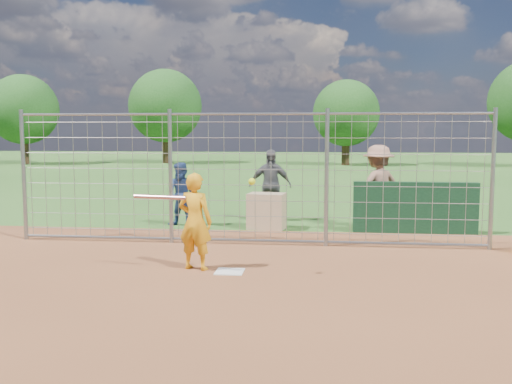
# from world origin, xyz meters

# --- Properties ---
(ground) EXTENTS (100.00, 100.00, 0.00)m
(ground) POSITION_xyz_m (0.00, 0.00, 0.00)
(ground) COLOR #2D591E
(ground) RESTS_ON ground
(infield_dirt) EXTENTS (18.00, 18.00, 0.00)m
(infield_dirt) POSITION_xyz_m (0.00, -3.00, 0.01)
(infield_dirt) COLOR brown
(infield_dirt) RESTS_ON ground
(home_plate) EXTENTS (0.43, 0.43, 0.02)m
(home_plate) POSITION_xyz_m (0.00, -0.20, 0.01)
(home_plate) COLOR silver
(home_plate) RESTS_ON ground
(dugout_wall) EXTENTS (2.60, 0.20, 1.10)m
(dugout_wall) POSITION_xyz_m (3.40, 3.60, 0.55)
(dugout_wall) COLOR #11381E
(dugout_wall) RESTS_ON ground
(batter) EXTENTS (0.63, 0.49, 1.54)m
(batter) POSITION_xyz_m (-0.56, -0.08, 0.77)
(batter) COLOR orange
(batter) RESTS_ON ground
(bystander_a) EXTENTS (0.82, 0.71, 1.47)m
(bystander_a) POSITION_xyz_m (-1.75, 3.90, 0.74)
(bystander_a) COLOR navy
(bystander_a) RESTS_ON ground
(bystander_b) EXTENTS (1.03, 0.44, 1.74)m
(bystander_b) POSITION_xyz_m (0.18, 4.92, 0.87)
(bystander_b) COLOR #515256
(bystander_b) RESTS_ON ground
(bystander_c) EXTENTS (1.39, 1.19, 1.87)m
(bystander_c) POSITION_xyz_m (2.67, 4.16, 0.94)
(bystander_c) COLOR #996953
(bystander_c) RESTS_ON ground
(equipment_bin) EXTENTS (0.88, 0.67, 0.80)m
(equipment_bin) POSITION_xyz_m (0.20, 3.79, 0.40)
(equipment_bin) COLOR tan
(equipment_bin) RESTS_ON ground
(equipment_in_play) EXTENTS (1.91, 0.32, 0.35)m
(equipment_in_play) POSITION_xyz_m (-0.70, -0.40, 1.25)
(equipment_in_play) COLOR silver
(equipment_in_play) RESTS_ON ground
(backstop_fence) EXTENTS (9.08, 0.08, 2.60)m
(backstop_fence) POSITION_xyz_m (0.00, 2.00, 1.26)
(backstop_fence) COLOR gray
(backstop_fence) RESTS_ON ground
(tree_line) EXTENTS (44.66, 6.72, 6.48)m
(tree_line) POSITION_xyz_m (3.13, 28.13, 3.71)
(tree_line) COLOR #3F2B19
(tree_line) RESTS_ON ground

